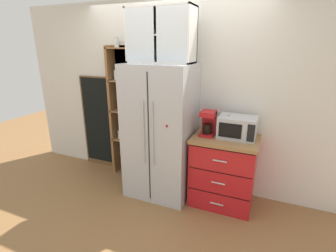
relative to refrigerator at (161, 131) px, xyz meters
name	(u,v)px	position (x,y,z in m)	size (l,w,h in m)	color
ground_plane	(162,189)	(0.00, 0.00, -0.88)	(10.64, 10.64, 0.00)	olive
wall_back_cream	(173,96)	(0.00, 0.40, 0.40)	(4.95, 0.10, 2.55)	silver
refrigerator	(161,131)	(0.00, 0.00, 0.00)	(0.84, 0.72, 1.75)	#B7BABF
pantry_shelf_column	(128,111)	(-0.70, 0.30, 0.14)	(0.51, 0.24, 2.06)	brown
counter_cabinet	(223,170)	(0.84, 0.06, -0.43)	(0.79, 0.61, 0.89)	red
microwave	(237,127)	(0.96, 0.11, 0.15)	(0.44, 0.33, 0.26)	#B7BABF
coffee_maker	(208,123)	(0.61, 0.07, 0.17)	(0.17, 0.20, 0.31)	red
mug_charcoal	(226,134)	(0.84, 0.05, 0.06)	(0.12, 0.09, 0.08)	#2D2D33
mug_navy	(226,134)	(0.84, 0.04, 0.07)	(0.12, 0.09, 0.10)	navy
bottle_clear	(227,127)	(0.84, 0.12, 0.13)	(0.07, 0.07, 0.26)	silver
upper_cabinet	(162,36)	(0.00, 0.05, 1.19)	(0.80, 0.32, 0.63)	silver
chalkboard_menu	(99,122)	(-1.27, 0.33, -0.12)	(0.60, 0.04, 1.50)	brown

